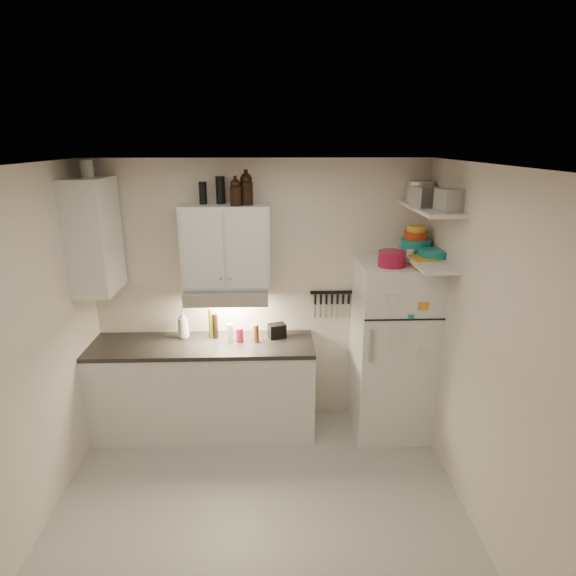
{
  "coord_description": "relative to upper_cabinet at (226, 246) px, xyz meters",
  "views": [
    {
      "loc": [
        0.11,
        -3.0,
        2.75
      ],
      "look_at": [
        0.25,
        0.9,
        1.55
      ],
      "focal_mm": 30.0,
      "sensor_mm": 36.0,
      "label": 1
    }
  ],
  "objects": [
    {
      "name": "base_cabinet",
      "position": [
        -0.25,
        -0.14,
        -1.39
      ],
      "size": [
        2.1,
        0.6,
        0.88
      ],
      "primitive_type": "cube",
      "color": "white",
      "rests_on": "floor"
    },
    {
      "name": "back_wall",
      "position": [
        0.3,
        0.18,
        -0.53
      ],
      "size": [
        3.2,
        0.02,
        2.6
      ],
      "primitive_type": "cube",
      "color": "beige",
      "rests_on": "ground"
    },
    {
      "name": "red_jar",
      "position": [
        0.1,
        -0.1,
        -0.84
      ],
      "size": [
        0.07,
        0.07,
        0.14
      ],
      "primitive_type": "cylinder",
      "rotation": [
        0.0,
        0.0,
        0.02
      ],
      "color": "maroon",
      "rests_on": "countertop"
    },
    {
      "name": "ceiling",
      "position": [
        0.3,
        -1.33,
        0.78
      ],
      "size": [
        3.2,
        3.0,
        0.02
      ],
      "primitive_type": "cube",
      "color": "white",
      "rests_on": "ground"
    },
    {
      "name": "range_hood",
      "position": [
        0.0,
        -0.06,
        -0.44
      ],
      "size": [
        0.76,
        0.46,
        0.12
      ],
      "primitive_type": "cube",
      "color": "silver",
      "rests_on": "back_wall"
    },
    {
      "name": "spice_jar",
      "position": [
        1.66,
        -0.17,
        -0.07
      ],
      "size": [
        0.08,
        0.08,
        0.11
      ],
      "primitive_type": "cylinder",
      "rotation": [
        0.0,
        0.0,
        0.28
      ],
      "color": "silver",
      "rests_on": "fridge"
    },
    {
      "name": "tin_b",
      "position": [
        1.81,
        -0.6,
        0.48
      ],
      "size": [
        0.21,
        0.21,
        0.18
      ],
      "primitive_type": "cube",
      "rotation": [
        0.0,
        0.0,
        0.26
      ],
      "color": "#AAAAAD",
      "rests_on": "shelf_hi"
    },
    {
      "name": "plates",
      "position": [
        1.83,
        -0.29,
        -0.02
      ],
      "size": [
        0.33,
        0.33,
        0.07
      ],
      "primitive_type": "cylinder",
      "rotation": [
        0.0,
        0.0,
        0.34
      ],
      "color": "#17827B",
      "rests_on": "shelf_lo"
    },
    {
      "name": "upper_cabinet",
      "position": [
        0.0,
        0.0,
        0.0
      ],
      "size": [
        0.8,
        0.33,
        0.75
      ],
      "primitive_type": "cube",
      "color": "white",
      "rests_on": "back_wall"
    },
    {
      "name": "knife_strip",
      "position": [
        1.0,
        0.15,
        -0.51
      ],
      "size": [
        0.42,
        0.02,
        0.03
      ],
      "primitive_type": "cube",
      "color": "black",
      "rests_on": "back_wall"
    },
    {
      "name": "right_wall",
      "position": [
        1.91,
        -1.33,
        -0.53
      ],
      "size": [
        0.02,
        3.0,
        2.6
      ],
      "primitive_type": "cube",
      "color": "beige",
      "rests_on": "ground"
    },
    {
      "name": "bowl_teal",
      "position": [
        1.74,
        -0.03,
        0.0
      ],
      "size": [
        0.27,
        0.27,
        0.11
      ],
      "primitive_type": "cylinder",
      "color": "#17827B",
      "rests_on": "shelf_lo"
    },
    {
      "name": "growler_b",
      "position": [
        0.2,
        -0.02,
        0.52
      ],
      "size": [
        0.13,
        0.13,
        0.29
      ],
      "primitive_type": null,
      "rotation": [
        0.0,
        0.0,
        0.07
      ],
      "color": "black",
      "rests_on": "upper_cabinet"
    },
    {
      "name": "countertop",
      "position": [
        -0.25,
        -0.14,
        -0.93
      ],
      "size": [
        2.1,
        0.62,
        0.04
      ],
      "primitive_type": "cube",
      "color": "#272521",
      "rests_on": "base_cabinet"
    },
    {
      "name": "dutch_oven",
      "position": [
        1.46,
        -0.31,
        -0.06
      ],
      "size": [
        0.25,
        0.25,
        0.14
      ],
      "primitive_type": "cylinder",
      "rotation": [
        0.0,
        0.0,
        -0.04
      ],
      "color": "maroon",
      "rests_on": "fridge"
    },
    {
      "name": "caddy",
      "position": [
        0.46,
        -0.01,
        -0.84
      ],
      "size": [
        0.19,
        0.16,
        0.14
      ],
      "primitive_type": "cube",
      "rotation": [
        0.0,
        0.0,
        0.31
      ],
      "color": "black",
      "rests_on": "countertop"
    },
    {
      "name": "soap_bottle",
      "position": [
        -0.44,
        0.01,
        -0.75
      ],
      "size": [
        0.14,
        0.14,
        0.31
      ],
      "primitive_type": "imported",
      "rotation": [
        0.0,
        0.0,
        0.15
      ],
      "color": "white",
      "rests_on": "countertop"
    },
    {
      "name": "stock_pot",
      "position": [
        1.76,
        0.03,
        0.48
      ],
      "size": [
        0.34,
        0.34,
        0.19
      ],
      "primitive_type": "cylinder",
      "rotation": [
        0.0,
        0.0,
        0.37
      ],
      "color": "silver",
      "rests_on": "shelf_hi"
    },
    {
      "name": "thermos_a",
      "position": [
        -0.04,
        0.08,
        0.5
      ],
      "size": [
        0.09,
        0.09,
        0.24
      ],
      "primitive_type": "cylinder",
      "rotation": [
        0.0,
        0.0,
        -0.07
      ],
      "color": "black",
      "rests_on": "upper_cabinet"
    },
    {
      "name": "shelf_lo",
      "position": [
        1.75,
        -0.31,
        -0.07
      ],
      "size": [
        0.3,
        0.95,
        0.03
      ],
      "primitive_type": "cube",
      "color": "white",
      "rests_on": "right_wall"
    },
    {
      "name": "book_stack",
      "position": [
        1.72,
        -0.34,
        -0.08
      ],
      "size": [
        0.2,
        0.25,
        0.08
      ],
      "primitive_type": "cube",
      "rotation": [
        0.0,
        0.0,
        -0.01
      ],
      "color": "orange",
      "rests_on": "fridge"
    },
    {
      "name": "left_wall",
      "position": [
        -1.31,
        -1.33,
        -0.53
      ],
      "size": [
        0.02,
        3.0,
        2.6
      ],
      "primitive_type": "cube",
      "color": "beige",
      "rests_on": "ground"
    },
    {
      "name": "growler_a",
      "position": [
        0.11,
        -0.08,
        0.49
      ],
      "size": [
        0.11,
        0.11,
        0.24
      ],
      "primitive_type": null,
      "rotation": [
        0.0,
        0.0,
        0.05
      ],
      "color": "black",
      "rests_on": "upper_cabinet"
    },
    {
      "name": "pepper_mill",
      "position": [
        0.26,
        -0.12,
        -0.82
      ],
      "size": [
        0.06,
        0.06,
        0.17
      ],
      "primitive_type": "cylinder",
      "rotation": [
        0.0,
        0.0,
        0.11
      ],
      "color": "brown",
      "rests_on": "countertop"
    },
    {
      "name": "vinegar_bottle",
      "position": [
        -0.13,
        -0.01,
        -0.78
      ],
      "size": [
        0.05,
        0.05,
        0.25
      ],
      "primitive_type": "cylinder",
      "rotation": [
        0.0,
        0.0,
        0.01
      ],
      "color": "black",
      "rests_on": "countertop"
    },
    {
      "name": "tin_a",
      "position": [
        1.67,
        -0.37,
        0.48
      ],
      "size": [
        0.22,
        0.21,
        0.17
      ],
      "primitive_type": "cube",
      "rotation": [
        0.0,
        0.0,
        0.37
      ],
      "color": "#AAAAAD",
      "rests_on": "shelf_hi"
    },
    {
      "name": "bowl_yellow",
      "position": [
        1.74,
        -0.02,
        0.15
      ],
      "size": [
        0.17,
        0.17,
        0.05
      ],
      "primitive_type": "cylinder",
      "color": "gold",
      "rests_on": "bowl_orange"
    },
    {
      "name": "floor",
      "position": [
        0.3,
        -1.33,
        -1.84
      ],
      "size": [
        3.2,
        3.0,
        0.02
      ],
      "primitive_type": "cube",
      "color": "#B3AFA6",
      "rests_on": "ground"
    },
    {
      "name": "fridge",
      "position": [
        1.55,
        -0.18,
        -0.98
      ],
      "size": [
        0.7,
        0.68,
        1.7
      ],
      "primitive_type": "cube",
      "color": "white",
      "rests_on": "floor"
    },
    {
      "name": "side_cabinet",
      "position": [
        -1.14,
        -0.14,
        0.12
      ],
      "size": [
        0.33,
        0.55,
        1.0
      ],
      "primitive_type": "cube",
      "color": "white",
      "rests_on": "left_wall"
    },
    {
      "name": "oil_bottle",
      "position": [
        -0.17,
        0.02,
        -0.76
      ],
      "size": [
        0.06,
        0.06,
        0.29
      ],
      "primitive_type": "cylinder",
      "rotation": [
        0.0,
        0.0,
        -0.12
      ],
      "color": "olive",
      "rests_on": "countertop"
    },
    {
      "name": "thermos_b",
      "position": [
        -0.19,
        0.05,
        0.47
      ],
      "size": [
        0.08,
        0.08,
        0.2
      ],
      "primitive_type": "cylinder",
      "rotation": [
        0.0,
        0.0,
        -0.11
      ],
      "color": "black",
      "rests_on": "upper_cabinet"
    },
    {
      "name": "side_jar",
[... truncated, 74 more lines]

